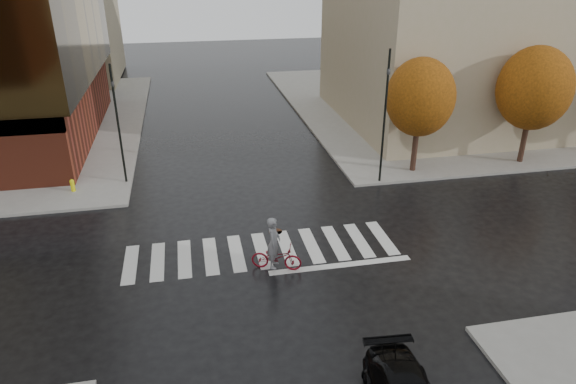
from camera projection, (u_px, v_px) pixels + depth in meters
name	position (u px, v px, depth m)	size (l,w,h in m)	color
ground	(264.00, 256.00, 21.73)	(120.00, 120.00, 0.00)	black
sidewalk_ne	(466.00, 102.00, 44.14)	(30.00, 30.00, 0.15)	gray
crosswalk	(262.00, 250.00, 22.17)	(12.00, 3.00, 0.01)	silver
tree_ne_a	(420.00, 97.00, 28.22)	(3.80, 3.80, 6.50)	black
tree_ne_b	(534.00, 89.00, 29.42)	(4.20, 4.20, 6.89)	black
cyclist	(275.00, 252.00, 20.56)	(2.17, 1.36, 2.33)	maroon
traffic_light_nw	(117.00, 119.00, 26.99)	(0.16, 0.14, 6.48)	black
traffic_light_ne	(385.00, 109.00, 26.89)	(0.17, 0.20, 7.20)	black
fire_hydrant	(72.00, 185.00, 27.21)	(0.24, 0.24, 0.67)	yellow
manhole	(276.00, 232.00, 23.66)	(0.62, 0.62, 0.01)	#462819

